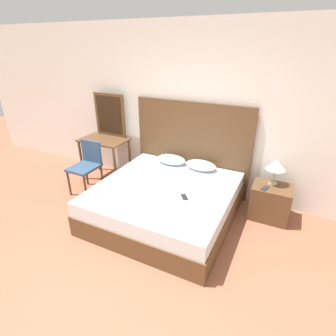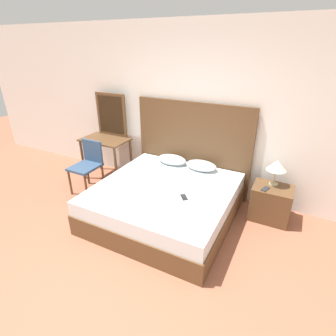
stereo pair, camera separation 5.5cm
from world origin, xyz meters
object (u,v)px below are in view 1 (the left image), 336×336
(vanity_desk, at_px, (104,147))
(phone_on_bed, at_px, (184,197))
(chair, at_px, (87,163))
(table_lamp, at_px, (276,165))
(phone_on_nightstand, at_px, (265,188))
(nightstand, at_px, (270,202))
(bed, at_px, (165,202))

(vanity_desk, bearing_deg, phone_on_bed, -21.97)
(vanity_desk, xyz_separation_m, chair, (0.01, -0.50, -0.13))
(table_lamp, height_order, phone_on_nightstand, table_lamp)
(nightstand, height_order, phone_on_nightstand, phone_on_nightstand)
(bed, xyz_separation_m, phone_on_nightstand, (1.28, 0.56, 0.27))
(chair, bearing_deg, vanity_desk, 91.33)
(phone_on_bed, height_order, phone_on_nightstand, phone_on_nightstand)
(phone_on_bed, bearing_deg, phone_on_nightstand, 37.64)
(table_lamp, xyz_separation_m, chair, (-2.92, -0.62, -0.30))
(bed, relative_size, vanity_desk, 2.24)
(nightstand, bearing_deg, chair, -169.62)
(phone_on_bed, bearing_deg, bed, 157.77)
(vanity_desk, bearing_deg, table_lamp, 2.47)
(nightstand, distance_m, vanity_desk, 2.97)
(table_lamp, bearing_deg, phone_on_bed, -137.94)
(nightstand, height_order, chair, chair)
(phone_on_nightstand, xyz_separation_m, chair, (-2.84, -0.43, -0.01))
(phone_on_bed, relative_size, phone_on_nightstand, 0.98)
(vanity_desk, bearing_deg, bed, -21.91)
(phone_on_bed, height_order, nightstand, phone_on_bed)
(phone_on_nightstand, relative_size, chair, 0.19)
(phone_on_bed, bearing_deg, table_lamp, 42.06)
(nightstand, distance_m, phone_on_nightstand, 0.30)
(phone_on_bed, xyz_separation_m, phone_on_nightstand, (0.92, 0.71, 0.00))
(vanity_desk, bearing_deg, chair, -88.67)
(bed, distance_m, vanity_desk, 1.73)
(bed, xyz_separation_m, chair, (-1.55, 0.13, 0.26))
(bed, relative_size, table_lamp, 5.00)
(phone_on_bed, height_order, table_lamp, table_lamp)
(bed, distance_m, nightstand, 1.53)
(bed, bearing_deg, phone_on_bed, -22.23)
(bed, distance_m, phone_on_bed, 0.47)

